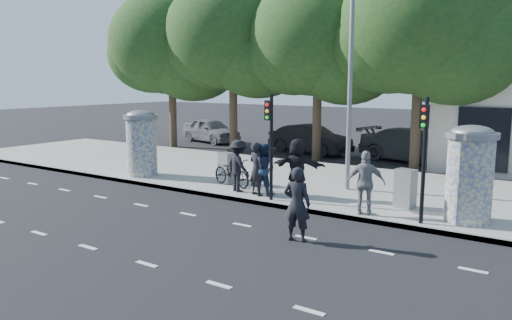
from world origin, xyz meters
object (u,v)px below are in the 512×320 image
Objects in this scene: traffic_pole_far at (424,147)px; ped_d at (238,166)px; ped_c at (264,169)px; car_right at (414,145)px; traffic_pole_near at (270,136)px; man_road at (297,204)px; car_mid at (310,139)px; ped_b at (257,169)px; car_left at (211,130)px; street_lamp at (350,56)px; ad_column_left at (142,141)px; cabinet_left at (227,168)px; ped_f at (297,167)px; ad_column_right at (470,172)px; bicycle at (232,172)px; cabinet_right at (405,189)px; ped_e at (366,183)px.

traffic_pole_far is 6.54m from ped_d.
ped_c is 10.87m from car_right.
traffic_pole_far is (4.80, 0.00, 0.00)m from traffic_pole_near.
man_road is 15.26m from car_mid.
traffic_pole_near reaches higher than ped_b.
car_left is at bearing 98.82° from car_right.
ped_b is (-2.16, -2.50, -3.74)m from street_lamp.
cabinet_left is at bearing 9.66° from ad_column_left.
ped_f is at bearing -115.91° from car_left.
ad_column_right is at bearing -106.37° from car_left.
ped_f is at bearing -76.32° from bicycle.
street_lamp is 16.61m from car_left.
ad_column_left reaches higher than ped_f.
ped_c is 2.36m from cabinet_left.
traffic_pole_near is 2.87× the size of cabinet_right.
bicycle is at bearing -12.42° from ped_f.
cabinet_right is at bearing -153.66° from car_right.
ped_c is 1.48× the size of cabinet_right.
traffic_pole_far reaches higher than car_right.
cabinet_left is at bearing 177.00° from ad_column_right.
ad_column_right reaches higher than ped_b.
ped_e is 1.60× the size of cabinet_left.
car_right is (-0.13, 8.39, -3.99)m from street_lamp.
street_lamp reaches higher than ped_b.
ad_column_right is (12.40, 0.20, 0.00)m from ad_column_left.
traffic_pole_near is at bearing -6.11° from ad_column_left.
ped_e is 6.13m from cabinet_left.
cabinet_right is at bearing -28.82° from street_lamp.
ped_c is 4.51m from man_road.
traffic_pole_near is (6.60, -0.71, 0.69)m from ad_column_left.
ad_column_left is 2.23× the size of cabinet_right.
cabinet_right is 10.12m from car_right.
traffic_pole_near reaches higher than car_right.
ped_b is (-5.56, 0.34, -1.18)m from traffic_pole_far.
man_road is at bearing -20.68° from ad_column_left.
car_left is 13.28m from car_right.
traffic_pole_near reaches higher than ped_f.
ad_column_left is at bearing -162.96° from cabinet_right.
ped_b reaches higher than car_left.
ad_column_right is 0.58× the size of car_left.
ad_column_left is at bearing -138.95° from car_left.
traffic_pole_far is 1.83× the size of ped_e.
ped_d is 1.50m from cabinet_left.
ped_d is 0.93× the size of bicycle.
car_left is (-10.39, 11.30, -0.28)m from ped_d.
ad_column_right is at bearing 168.42° from ped_f.
bicycle is 0.56m from cabinet_left.
ped_e is at bearing 1.02° from traffic_pole_near.
traffic_pole_far is at bearing -161.75° from ped_d.
traffic_pole_far is 0.75× the size of car_left.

